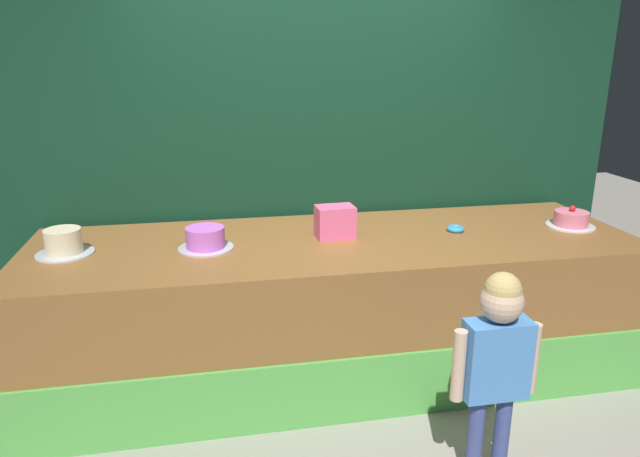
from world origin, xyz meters
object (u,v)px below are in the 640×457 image
Objects in this scene: cake_left at (64,243)px; cake_center at (205,239)px; child_figure at (497,352)px; cake_right at (571,220)px; pink_box at (335,222)px; donut at (455,229)px.

cake_left is 0.99× the size of cake_center.
child_figure reaches higher than cake_right.
cake_center is 2.36m from cake_right.
pink_box is 0.73× the size of cake_left.
cake_center is 1.04× the size of cake_right.
cake_right is at bearing -3.31° from donut.
cake_right is at bearing -2.47° from pink_box.
cake_center is at bearing -175.07° from pink_box.
pink_box is at bearing 4.93° from cake_center.
cake_left is at bearing -179.44° from pink_box.
child_figure is 1.24m from donut.
pink_box is 1.57m from cake_left.
pink_box is at bearing 178.36° from donut.
pink_box is at bearing 177.53° from cake_right.
pink_box is 0.79m from donut.
cake_center is (-1.26, 1.14, 0.25)m from child_figure.
donut is at bearing 75.45° from child_figure.
cake_left is (-1.57, -0.02, -0.03)m from pink_box.
cake_left is (-2.36, 0.01, 0.05)m from donut.
donut is 0.35× the size of cake_left.
child_figure is 4.66× the size of pink_box.
cake_left is at bearing 149.86° from child_figure.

